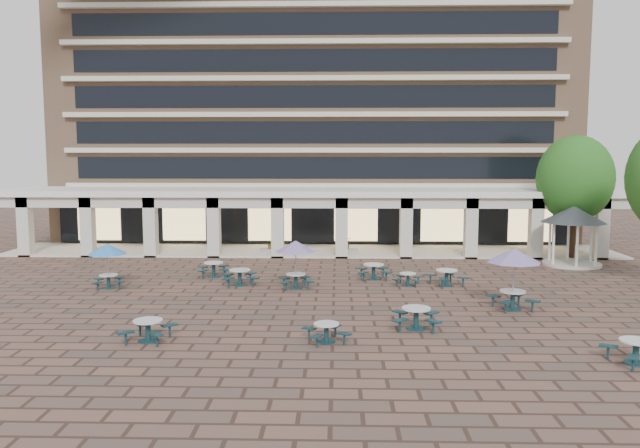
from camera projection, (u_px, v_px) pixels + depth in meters
The scene contains 19 objects.
ground at pixel (298, 301), 28.93m from camera, with size 120.00×120.00×0.00m, color brown.
apartment_building at pixel (316, 86), 52.84m from camera, with size 40.00×15.50×25.20m.
retail_arcade at pixel (311, 209), 43.30m from camera, with size 42.00×6.60×4.40m.
picnic_table_0 at pixel (148, 329), 22.64m from camera, with size 1.94×1.94×0.80m.
picnic_table_1 at pixel (326, 331), 22.56m from camera, with size 1.87×1.87×0.70m.
picnic_table_2 at pixel (416, 316), 24.25m from camera, with size 2.03×2.03×0.85m.
picnic_table_3 at pixel (636, 350), 20.20m from camera, with size 2.07×2.07×0.79m.
picnic_table_4 at pixel (107, 251), 31.52m from camera, with size 1.96×1.96×2.27m.
picnic_table_6 at pixel (296, 248), 31.48m from camera, with size 2.11×2.11×2.43m.
picnic_table_7 at pixel (408, 278), 32.39m from camera, with size 1.69×1.69×0.65m.
picnic_table_8 at pixel (214, 268), 34.70m from camera, with size 2.07×2.07×0.81m.
picnic_table_10 at pixel (447, 276), 32.33m from camera, with size 2.25×2.25×0.83m.
picnic_table_11 at pixel (514, 258), 27.12m from camera, with size 2.34×2.34×2.70m.
picnic_table_12 at pixel (240, 276), 32.39m from camera, with size 2.15×2.15×0.84m.
picnic_table_13 at pixel (374, 270), 34.00m from camera, with size 1.95×1.95×0.84m.
gazebo at pixel (573, 221), 38.03m from camera, with size 3.88×3.88×3.61m.
tree_east_c at pixel (575, 179), 39.96m from camera, with size 4.82×4.82×8.02m.
planter_left at pixel (271, 249), 41.77m from camera, with size 1.50×0.69×1.18m.
planter_right at pixel (347, 248), 41.62m from camera, with size 1.50×0.66×1.31m.
Camera 1 is at (1.83, -28.32, 6.76)m, focal length 35.00 mm.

